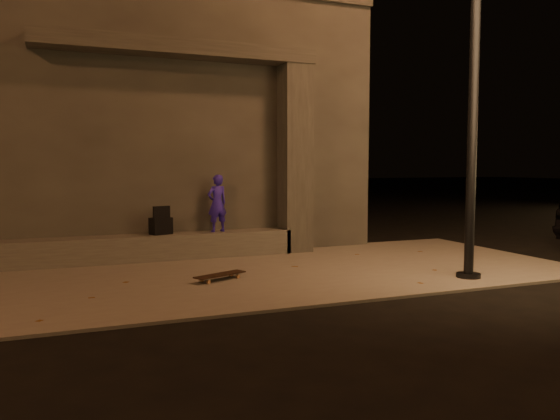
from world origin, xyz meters
name	(u,v)px	position (x,y,z in m)	size (l,w,h in m)	color
ground	(288,306)	(0.00, 0.00, 0.00)	(120.00, 120.00, 0.00)	black
sidewalk	(239,274)	(0.00, 2.00, 0.02)	(11.00, 4.40, 0.04)	slate
building	(134,125)	(-1.00, 6.49, 2.61)	(9.00, 5.10, 5.22)	#393633
ledge	(127,249)	(-1.50, 3.75, 0.27)	(6.00, 0.55, 0.45)	#504D48
column	(295,159)	(1.70, 3.75, 1.84)	(0.55, 0.55, 3.60)	#393633
canopy	(180,49)	(-0.50, 3.80, 3.78)	(5.00, 0.70, 0.28)	#393633
skateboarder	(217,203)	(0.13, 3.75, 1.02)	(0.39, 0.25, 1.06)	#2F1CBA
backpack	(161,224)	(-0.91, 3.75, 0.67)	(0.42, 0.34, 0.51)	black
skateboard	(220,275)	(-0.42, 1.61, 0.11)	(0.84, 0.53, 0.09)	black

